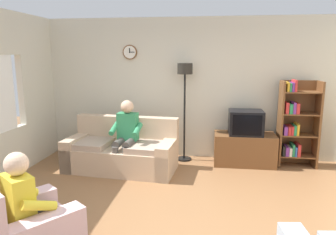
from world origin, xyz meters
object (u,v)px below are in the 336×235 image
object	(u,v)px
tv	(246,122)
bookshelf	(295,124)
person_in_left_armchair	(29,202)
floor_lamp	(185,85)
couch	(122,152)
tv_stand	(244,149)
person_on_couch	(126,133)
armchair_near_window	(23,235)

from	to	relation	value
tv	bookshelf	distance (m)	0.89
bookshelf	person_in_left_armchair	distance (m)	4.54
person_in_left_armchair	floor_lamp	bearing A→B (deg)	69.21
couch	tv	xyz separation A→B (m)	(2.17, 0.54, 0.48)
tv_stand	tv	xyz separation A→B (m)	(0.00, -0.02, 0.51)
person_on_couch	armchair_near_window	bearing A→B (deg)	-97.70
floor_lamp	armchair_near_window	size ratio (longest dim) A/B	1.56
person_on_couch	floor_lamp	bearing A→B (deg)	39.53
person_in_left_armchair	person_on_couch	bearing A→B (deg)	83.32
couch	person_on_couch	xyz separation A→B (m)	(0.12, -0.11, 0.39)
tv_stand	armchair_near_window	distance (m)	3.99
person_in_left_armchair	tv	bearing A→B (deg)	52.85
floor_lamp	tv	bearing A→B (deg)	-6.27
couch	person_on_couch	size ratio (longest dim) A/B	1.59
person_on_couch	couch	bearing A→B (deg)	136.36
person_on_couch	bookshelf	bearing A→B (deg)	14.16
armchair_near_window	person_on_couch	xyz separation A→B (m)	(0.34, 2.52, 0.41)
tv_stand	bookshelf	bearing A→B (deg)	4.49
couch	armchair_near_window	size ratio (longest dim) A/B	1.67
bookshelf	person_on_couch	bearing A→B (deg)	-165.84
couch	tv	distance (m)	2.29
couch	person_on_couch	world-z (taller)	person_on_couch
bookshelf	tv	bearing A→B (deg)	-173.94
armchair_near_window	person_on_couch	bearing A→B (deg)	82.30
tv_stand	person_on_couch	xyz separation A→B (m)	(-2.06, -0.67, 0.41)
tv_stand	person_on_couch	size ratio (longest dim) A/B	0.89
tv	armchair_near_window	bearing A→B (deg)	-127.14
couch	bookshelf	world-z (taller)	bookshelf
bookshelf	person_on_couch	size ratio (longest dim) A/B	1.27
tv_stand	couch	bearing A→B (deg)	-165.47
tv	person_on_couch	world-z (taller)	person_on_couch
tv_stand	person_in_left_armchair	bearing A→B (deg)	-126.93
couch	floor_lamp	bearing A→B (deg)	32.23
couch	armchair_near_window	world-z (taller)	same
couch	person_in_left_armchair	distance (m)	2.58
couch	bookshelf	distance (m)	3.16
tv_stand	floor_lamp	size ratio (longest dim) A/B	0.59
couch	person_on_couch	bearing A→B (deg)	-43.64
tv	floor_lamp	distance (m)	1.31
floor_lamp	person_on_couch	bearing A→B (deg)	-140.47
tv	bookshelf	bearing A→B (deg)	6.06
tv	armchair_near_window	size ratio (longest dim) A/B	0.51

